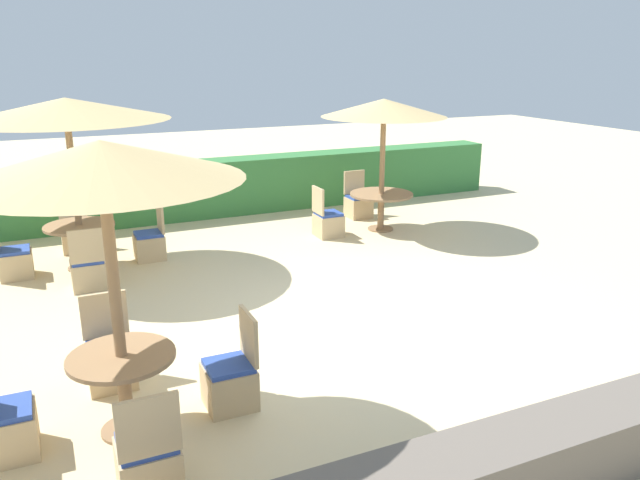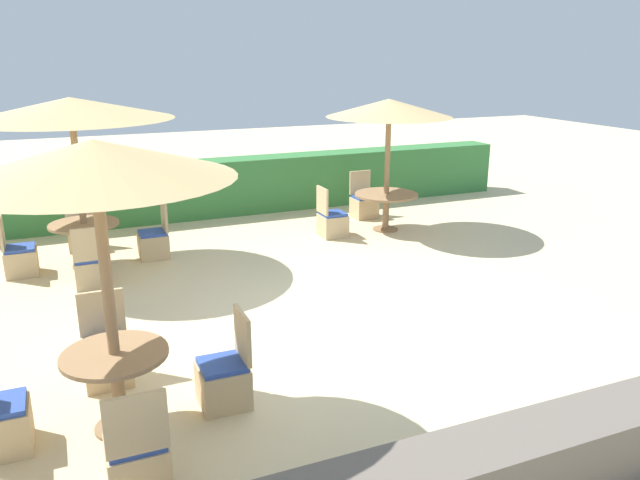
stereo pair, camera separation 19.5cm
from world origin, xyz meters
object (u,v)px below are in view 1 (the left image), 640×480
object	(u,v)px
patio_chair_front_left_east	(231,381)
round_table_back_right	(381,200)
round_table_front_left	(123,375)
parasol_back_right	(384,109)
round_table_back_left	(80,234)
patio_chair_back_left_south	(88,271)
parasol_front_left	(101,162)
patio_chair_back_right_north	(358,204)
patio_chair_back_left_east	(150,243)
patio_chair_front_left_west	(5,428)
patio_chair_back_right_west	(328,222)
patio_chair_front_left_south	(149,462)
patio_chair_front_left_north	(111,361)
parasol_back_left	(66,109)
patio_chair_back_left_west	(14,261)
patio_chair_back_left_north	(76,236)

from	to	relation	value
patio_chair_front_left_east	round_table_back_right	distance (m)	6.50
round_table_front_left	parasol_back_right	bearing A→B (deg)	42.03
parasol_back_right	round_table_back_left	world-z (taller)	parasol_back_right
round_table_back_left	patio_chair_back_left_south	xyz separation A→B (m)	(0.01, -0.94, -0.30)
parasol_front_left	round_table_back_right	distance (m)	7.43
patio_chair_back_right_north	patio_chair_front_left_east	bearing A→B (deg)	52.71
patio_chair_back_left_east	round_table_back_left	bearing A→B (deg)	92.61
parasol_back_right	round_table_back_right	size ratio (longest dim) A/B	2.06
patio_chair_front_left_west	patio_chair_back_left_east	bearing A→B (deg)	157.16
round_table_back_right	round_table_back_left	size ratio (longest dim) A/B	1.13
patio_chair_front_left_east	patio_chair_back_right_west	xyz separation A→B (m)	(3.26, 4.81, 0.00)
parasol_front_left	round_table_back_right	world-z (taller)	parasol_front_left
patio_chair_front_left_south	patio_chair_front_left_north	world-z (taller)	same
patio_chair_back_right_north	parasol_back_left	xyz separation A→B (m)	(-5.40, -1.04, 2.20)
parasol_back_right	patio_chair_back_left_south	bearing A→B (deg)	-169.81
patio_chair_front_left_south	parasol_back_right	xyz separation A→B (m)	(5.31, 5.73, 2.01)
patio_chair_back_left_west	round_table_front_left	bearing A→B (deg)	11.43
round_table_front_left	patio_chair_front_left_east	xyz separation A→B (m)	(0.97, 0.03, -0.30)
parasol_back_right	patio_chair_back_left_north	distance (m)	5.83
parasol_back_right	patio_chair_front_left_north	bearing A→B (deg)	-144.04
parasol_front_left	round_table_back_left	xyz separation A→B (m)	(-0.01, 4.80, -1.88)
patio_chair_front_left_south	round_table_front_left	bearing A→B (deg)	92.57
round_table_front_left	patio_chair_front_left_east	distance (m)	1.02
patio_chair_back_left_south	patio_chair_back_left_east	distance (m)	1.44
patio_chair_front_left_south	patio_chair_back_left_south	xyz separation A→B (m)	(-0.04, 4.77, 0.00)
patio_chair_front_left_east	patio_chair_back_left_east	world-z (taller)	same
patio_chair_back_right_west	patio_chair_back_left_west	distance (m)	5.21
parasol_back_left	patio_chair_back_right_west	bearing A→B (deg)	0.48
patio_chair_back_left_north	patio_chair_back_right_north	bearing A→B (deg)	-179.76
round_table_back_left	round_table_front_left	bearing A→B (deg)	-89.91
round_table_front_left	patio_chair_back_right_north	xyz separation A→B (m)	(5.40, 5.84, -0.30)
round_table_back_left	patio_chair_back_left_south	world-z (taller)	patio_chair_back_left_south
patio_chair_back_left_east	patio_chair_back_left_north	bearing A→B (deg)	48.14
patio_chair_front_left_south	parasol_back_right	distance (m)	8.06
patio_chair_front_left_east	parasol_back_left	bearing A→B (deg)	11.59
patio_chair_back_left_south	patio_chair_front_left_south	bearing A→B (deg)	-89.52
parasol_front_left	parasol_back_right	bearing A→B (deg)	42.03
patio_chair_back_left_north	patio_chair_back_left_east	world-z (taller)	same
parasol_front_left	patio_chair_front_left_north	xyz separation A→B (m)	(-0.03, 0.92, -2.17)
patio_chair_back_right_north	patio_chair_back_left_south	size ratio (longest dim) A/B	1.00
patio_chair_front_left_west	parasol_back_right	xyz separation A→B (m)	(6.32, 4.76, 2.01)
round_table_back_right	parasol_back_left	bearing A→B (deg)	-179.81
patio_chair_back_right_north	patio_chair_back_left_east	world-z (taller)	same
patio_chair_front_left_north	patio_chair_back_left_east	world-z (taller)	same
parasol_back_left	patio_chair_back_left_east	size ratio (longest dim) A/B	3.22
round_table_front_left	parasol_back_right	xyz separation A→B (m)	(5.35, 4.82, 1.71)
patio_chair_front_left_west	patio_chair_back_right_north	xyz separation A→B (m)	(6.37, 5.78, 0.00)
patio_chair_front_left_east	patio_chair_back_right_north	world-z (taller)	same
round_table_back_left	patio_chair_back_left_north	xyz separation A→B (m)	(-0.03, 1.01, -0.30)
patio_chair_front_left_south	round_table_back_left	size ratio (longest dim) A/B	0.88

